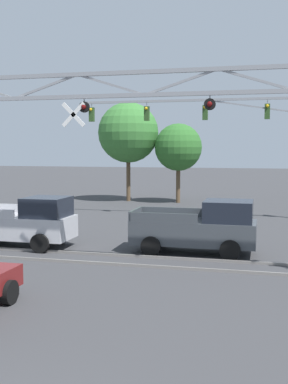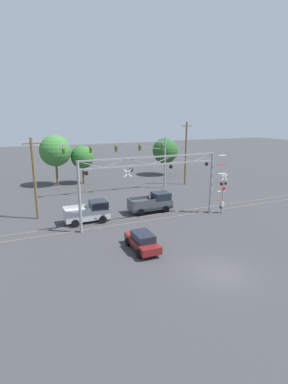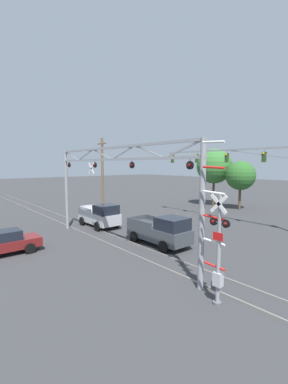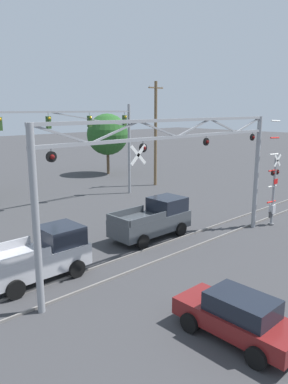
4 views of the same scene
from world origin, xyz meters
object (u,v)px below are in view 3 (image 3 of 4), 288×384
utility_pole_left (102,176)px  pickup_truck_lead (161,231)px  background_tree_far_left_verge (241,176)px  crossing_gantry (112,180)px  crossing_signal_mast (218,248)px  sedan_waiting (4,242)px  pickup_truck_following (100,216)px  background_tree_beyond_span (214,166)px  traffic_signal_span (258,166)px

utility_pole_left → pickup_truck_lead: bearing=-12.4°
background_tree_far_left_verge → crossing_gantry: bearing=-83.1°
crossing_signal_mast → sedan_waiting: bearing=-156.3°
sedan_waiting → utility_pole_left: size_ratio=0.48×
crossing_signal_mast → pickup_truck_following: (-14.37, 3.07, -1.30)m
crossing_signal_mast → background_tree_far_left_verge: (-10.98, 21.19, 1.92)m
crossing_signal_mast → sedan_waiting: 13.16m
crossing_gantry → pickup_truck_lead: (1.54, 3.03, -3.63)m
utility_pole_left → background_tree_beyond_span: size_ratio=1.09×
crossing_gantry → pickup_truck_lead: crossing_gantry is taller
crossing_gantry → pickup_truck_following: crossing_gantry is taller
crossing_gantry → background_tree_beyond_span: size_ratio=1.89×
utility_pole_left → crossing_gantry: bearing=-28.2°
utility_pole_left → background_tree_far_left_verge: utility_pole_left is taller
crossing_gantry → background_tree_beyond_span: (-6.55, 20.89, 0.76)m
sedan_waiting → utility_pole_left: utility_pole_left is taller
pickup_truck_lead → crossing_gantry: bearing=-116.9°
traffic_signal_span → background_tree_far_left_verge: 10.11m
traffic_signal_span → utility_pole_left: (-14.24, -6.92, -1.13)m
traffic_signal_span → pickup_truck_lead: bearing=-101.9°
crossing_gantry → pickup_truck_following: 7.35m
pickup_truck_following → background_tree_beyond_span: size_ratio=0.58×
sedan_waiting → background_tree_far_left_verge: 26.70m
traffic_signal_span → pickup_truck_following: 14.55m
pickup_truck_following → traffic_signal_span: bearing=47.0°
crossing_gantry → background_tree_far_left_verge: crossing_gantry is taller
pickup_truck_following → background_tree_far_left_verge: bearing=79.4°
utility_pole_left → background_tree_beyond_span: (4.13, 15.17, 1.01)m
traffic_signal_span → sedan_waiting: (-7.02, -18.44, -4.77)m
pickup_truck_lead → sedan_waiting: pickup_truck_lead is taller
pickup_truck_following → sedan_waiting: bearing=-73.9°
pickup_truck_following → background_tree_far_left_verge: 18.71m
crossing_signal_mast → background_tree_beyond_span: background_tree_beyond_span is taller
crossing_gantry → crossing_signal_mast: (8.50, -0.54, -2.34)m
pickup_truck_lead → background_tree_beyond_span: (-8.09, 17.86, 4.39)m
crossing_signal_mast → pickup_truck_lead: 7.93m
traffic_signal_span → pickup_truck_following: bearing=-133.0°
sedan_waiting → crossing_gantry: bearing=59.2°
traffic_signal_span → background_tree_far_left_verge: traffic_signal_span is taller
utility_pole_left → background_tree_far_left_verge: size_ratio=1.40×
pickup_truck_lead → background_tree_beyond_span: 20.09m
pickup_truck_following → crossing_signal_mast: bearing=-12.0°
utility_pole_left → background_tree_far_left_verge: bearing=61.2°
crossing_signal_mast → utility_pole_left: size_ratio=0.77×
pickup_truck_following → sedan_waiting: pickup_truck_following is taller
sedan_waiting → crossing_signal_mast: bearing=23.7°
crossing_signal_mast → pickup_truck_lead: crossing_signal_mast is taller
background_tree_far_left_verge → crossing_signal_mast: bearing=-62.6°
utility_pole_left → crossing_signal_mast: bearing=-18.1°
sedan_waiting → traffic_signal_span: bearing=69.2°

